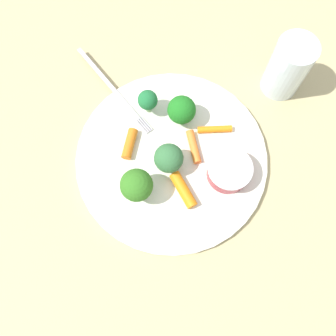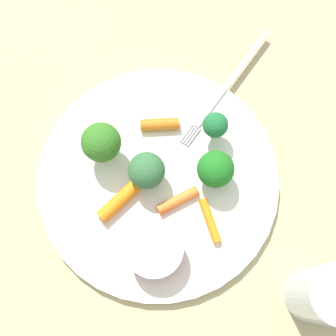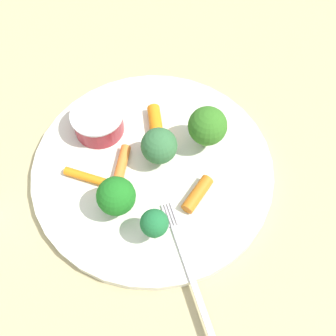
{
  "view_description": "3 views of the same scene",
  "coord_description": "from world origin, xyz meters",
  "views": [
    {
      "loc": [
        0.16,
        -0.08,
        0.54
      ],
      "look_at": [
        0.02,
        -0.01,
        0.02
      ],
      "focal_mm": 39.27,
      "sensor_mm": 36.0,
      "label": 1
    },
    {
      "loc": [
        0.08,
        0.12,
        0.55
      ],
      "look_at": [
        -0.02,
        -0.0,
        0.02
      ],
      "focal_mm": 49.7,
      "sensor_mm": 36.0,
      "label": 2
    },
    {
      "loc": [
        -0.25,
        -0.01,
        0.45
      ],
      "look_at": [
        -0.01,
        -0.02,
        0.02
      ],
      "focal_mm": 44.82,
      "sensor_mm": 36.0,
      "label": 3
    }
  ],
  "objects": [
    {
      "name": "plate",
      "position": [
        0.0,
        0.0,
        0.01
      ],
      "size": [
        0.29,
        0.29,
        0.01
      ],
      "primitive_type": "cylinder",
      "color": "silver",
      "rests_on": "ground_plane"
    },
    {
      "name": "carrot_stick_2",
      "position": [
        0.0,
        0.04,
        0.02
      ],
      "size": [
        0.05,
        0.02,
        0.01
      ],
      "primitive_type": "cylinder",
      "rotation": [
        1.57,
        0.0,
        1.36
      ],
      "color": "orange",
      "rests_on": "plate"
    },
    {
      "name": "sauce_cup",
      "position": [
        0.06,
        0.06,
        0.03
      ],
      "size": [
        0.06,
        0.06,
        0.03
      ],
      "color": "maroon",
      "rests_on": "plate"
    },
    {
      "name": "carrot_stick_3",
      "position": [
        -0.04,
        -0.05,
        0.02
      ],
      "size": [
        0.05,
        0.04,
        0.01
      ],
      "primitive_type": "cylinder",
      "rotation": [
        1.57,
        0.0,
        0.93
      ],
      "color": "orange",
      "rests_on": "plate"
    },
    {
      "name": "ground_plane",
      "position": [
        0.0,
        0.0,
        0.0
      ],
      "size": [
        2.4,
        2.4,
        0.0
      ],
      "primitive_type": "plane",
      "color": "tan"
    },
    {
      "name": "broccoli_floret_2",
      "position": [
        -0.09,
        0.0,
        0.04
      ],
      "size": [
        0.03,
        0.03,
        0.05
      ],
      "color": "#7EAA74",
      "rests_on": "plate"
    },
    {
      "name": "broccoli_floret_3",
      "position": [
        0.03,
        -0.07,
        0.05
      ],
      "size": [
        0.05,
        0.05,
        0.06
      ],
      "color": "#86BA5B",
      "rests_on": "plate"
    },
    {
      "name": "carrot_stick_0",
      "position": [
        -0.01,
        0.08,
        0.02
      ],
      "size": [
        0.03,
        0.05,
        0.01
      ],
      "primitive_type": "cylinder",
      "rotation": [
        1.57,
        0.0,
        5.91
      ],
      "color": "orange",
      "rests_on": "plate"
    },
    {
      "name": "broccoli_floret_0",
      "position": [
        0.01,
        -0.01,
        0.04
      ],
      "size": [
        0.04,
        0.04,
        0.05
      ],
      "color": "#8BC466",
      "rests_on": "plate"
    },
    {
      "name": "broccoli_floret_1",
      "position": [
        -0.05,
        0.04,
        0.04
      ],
      "size": [
        0.04,
        0.04,
        0.05
      ],
      "color": "#94BF6F",
      "rests_on": "plate"
    },
    {
      "name": "fork",
      "position": [
        -0.14,
        -0.04,
        0.01
      ],
      "size": [
        0.19,
        0.06,
        0.0
      ],
      "color": "#BFB7C2",
      "rests_on": "plate"
    },
    {
      "name": "carrot_stick_1",
      "position": [
        0.05,
        -0.01,
        0.02
      ],
      "size": [
        0.06,
        0.02,
        0.02
      ],
      "primitive_type": "cylinder",
      "rotation": [
        1.57,
        0.0,
        1.65
      ],
      "color": "orange",
      "rests_on": "plate"
    }
  ]
}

